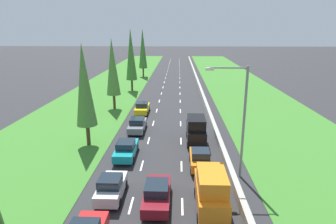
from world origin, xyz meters
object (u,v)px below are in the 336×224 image
object	(u,v)px
orange_van_right_lane	(211,191)
teal_sedan_left_lane	(126,149)
maroon_sedan_centre_lane	(157,194)
black_van_right_lane	(196,130)
poplar_tree_fifth	(143,49)
yellow_sedan_left_lane	(142,108)
poplar_tree_third	(113,67)
street_light_mast	(240,115)
grey_sedan_left_lane	(137,125)
poplar_tree_second	(84,86)
orange_hatchback_right_lane	(200,159)
poplar_tree_fourth	(131,55)
silver_hatchback_left_lane	(111,187)

from	to	relation	value
orange_van_right_lane	teal_sedan_left_lane	world-z (taller)	orange_van_right_lane
maroon_sedan_centre_lane	black_van_right_lane	xyz separation A→B (m)	(3.29, 11.54, 0.59)
poplar_tree_fifth	teal_sedan_left_lane	bearing A→B (deg)	-85.18
maroon_sedan_centre_lane	yellow_sedan_left_lane	xyz separation A→B (m)	(-3.73, 22.36, 0.00)
yellow_sedan_left_lane	orange_van_right_lane	bearing A→B (deg)	-72.20
teal_sedan_left_lane	poplar_tree_fifth	world-z (taller)	poplar_tree_fifth
poplar_tree_third	poplar_tree_fifth	size ratio (longest dim) A/B	0.88
poplar_tree_third	street_light_mast	size ratio (longest dim) A/B	1.16
maroon_sedan_centre_lane	grey_sedan_left_lane	distance (m)	15.12
poplar_tree_third	poplar_tree_second	bearing A→B (deg)	-88.53
maroon_sedan_centre_lane	orange_hatchback_right_lane	distance (m)	6.55
black_van_right_lane	poplar_tree_second	bearing A→B (deg)	-174.22
grey_sedan_left_lane	poplar_tree_second	xyz separation A→B (m)	(-4.48, -4.34, 5.44)
teal_sedan_left_lane	street_light_mast	size ratio (longest dim) A/B	0.50
poplar_tree_third	poplar_tree_fifth	xyz separation A→B (m)	(0.71, 31.14, 0.72)
teal_sedan_left_lane	black_van_right_lane	bearing A→B (deg)	30.79
maroon_sedan_centre_lane	poplar_tree_third	bearing A→B (deg)	108.42
grey_sedan_left_lane	street_light_mast	world-z (taller)	street_light_mast
maroon_sedan_centre_lane	orange_van_right_lane	xyz separation A→B (m)	(3.59, -0.45, 0.59)
orange_hatchback_right_lane	street_light_mast	world-z (taller)	street_light_mast
grey_sedan_left_lane	street_light_mast	xyz separation A→B (m)	(9.52, -10.57, 4.42)
maroon_sedan_centre_lane	yellow_sedan_left_lane	bearing A→B (deg)	99.48
maroon_sedan_centre_lane	street_light_mast	size ratio (longest dim) A/B	0.50
poplar_tree_second	street_light_mast	xyz separation A→B (m)	(14.00, -6.23, -1.02)
poplar_tree_fifth	poplar_tree_third	bearing A→B (deg)	-91.31
street_light_mast	poplar_tree_fifth	bearing A→B (deg)	104.80
orange_hatchback_right_lane	poplar_tree_second	world-z (taller)	poplar_tree_second
poplar_tree_fourth	poplar_tree_fifth	bearing A→B (deg)	89.59
orange_van_right_lane	poplar_tree_third	bearing A→B (deg)	115.17
silver_hatchback_left_lane	poplar_tree_fourth	world-z (taller)	poplar_tree_fourth
orange_hatchback_right_lane	poplar_tree_second	xyz separation A→B (m)	(-11.18, 4.76, 5.42)
silver_hatchback_left_lane	poplar_tree_fifth	world-z (taller)	poplar_tree_fifth
poplar_tree_fourth	street_light_mast	distance (m)	36.72
silver_hatchback_left_lane	teal_sedan_left_lane	world-z (taller)	silver_hatchback_left_lane
silver_hatchback_left_lane	poplar_tree_second	xyz separation A→B (m)	(-4.56, 9.69, 5.42)
silver_hatchback_left_lane	yellow_sedan_left_lane	xyz separation A→B (m)	(-0.44, 21.65, -0.02)
yellow_sedan_left_lane	poplar_tree_fifth	xyz separation A→B (m)	(-3.78, 33.47, 6.17)
teal_sedan_left_lane	maroon_sedan_centre_lane	bearing A→B (deg)	-65.47
black_van_right_lane	poplar_tree_second	distance (m)	12.21
silver_hatchback_left_lane	poplar_tree_second	bearing A→B (deg)	115.20
teal_sedan_left_lane	grey_sedan_left_lane	distance (m)	7.21
teal_sedan_left_lane	poplar_tree_fifth	size ratio (longest dim) A/B	0.38
black_van_right_lane	grey_sedan_left_lane	xyz separation A→B (m)	(-6.67, 3.21, -0.59)
silver_hatchback_left_lane	grey_sedan_left_lane	world-z (taller)	silver_hatchback_left_lane
poplar_tree_fourth	poplar_tree_fifth	world-z (taller)	poplar_tree_fifth
orange_van_right_lane	teal_sedan_left_lane	bearing A→B (deg)	131.36
black_van_right_lane	maroon_sedan_centre_lane	bearing A→B (deg)	-105.93
orange_hatchback_right_lane	grey_sedan_left_lane	size ratio (longest dim) A/B	0.87
maroon_sedan_centre_lane	yellow_sedan_left_lane	distance (m)	22.67
orange_hatchback_right_lane	street_light_mast	bearing A→B (deg)	-27.56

